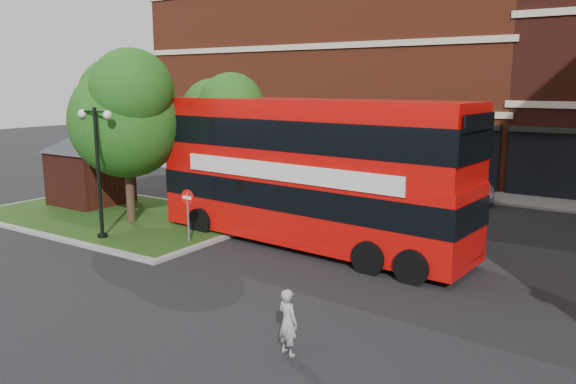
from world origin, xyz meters
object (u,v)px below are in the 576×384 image
Objects in this scene: woman at (288,322)px; car_silver at (390,183)px; car_white at (446,186)px; bus at (307,163)px.

car_silver is at bearing -57.39° from woman.
woman is 18.15m from car_white.
car_white is at bearing -66.59° from woman.
woman is 0.33× the size of car_white.
bus is 8.85m from woman.
woman is 0.39× the size of car_silver.
bus is 3.25× the size of car_silver.
woman is at bearing -156.36° from car_silver.
car_white is (1.80, 10.50, -2.30)m from bus.
bus is at bearing -45.22° from woman.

